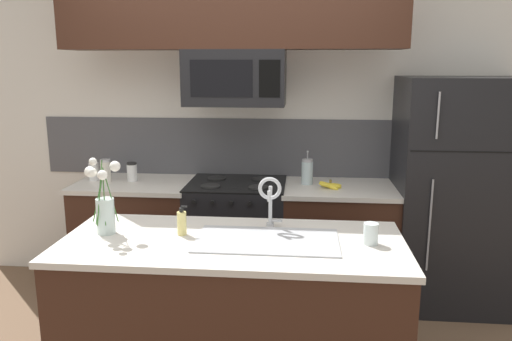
% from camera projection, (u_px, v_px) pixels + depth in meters
% --- Properties ---
extents(rear_partition, '(5.20, 0.10, 2.60)m').
position_uv_depth(rear_partition, '(278.00, 129.00, 4.17)').
color(rear_partition, silver).
rests_on(rear_partition, ground).
extents(splash_band, '(3.38, 0.01, 0.48)m').
position_uv_depth(splash_band, '(242.00, 147.00, 4.17)').
color(splash_band, '#4C4C51').
rests_on(splash_band, rear_partition).
extents(back_counter_left, '(0.92, 0.65, 0.91)m').
position_uv_depth(back_counter_left, '(137.00, 236.00, 4.08)').
color(back_counter_left, '#381E14').
rests_on(back_counter_left, ground).
extents(back_counter_right, '(0.87, 0.65, 0.91)m').
position_uv_depth(back_counter_right, '(338.00, 242.00, 3.93)').
color(back_counter_right, '#381E14').
rests_on(back_counter_right, ground).
extents(stove_range, '(0.76, 0.64, 0.93)m').
position_uv_depth(stove_range, '(237.00, 238.00, 4.00)').
color(stove_range, black).
rests_on(stove_range, ground).
extents(microwave, '(0.74, 0.40, 0.41)m').
position_uv_depth(microwave, '(235.00, 78.00, 3.71)').
color(microwave, black).
extents(upper_cabinet_band, '(2.49, 0.34, 0.60)m').
position_uv_depth(upper_cabinet_band, '(231.00, 7.00, 3.58)').
color(upper_cabinet_band, '#381E14').
extents(refrigerator, '(0.89, 0.74, 1.74)m').
position_uv_depth(refrigerator, '(455.00, 193.00, 3.78)').
color(refrigerator, black).
rests_on(refrigerator, ground).
extents(storage_jar_tall, '(0.09, 0.09, 0.14)m').
position_uv_depth(storage_jar_tall, '(94.00, 172.00, 4.03)').
color(storage_jar_tall, silver).
rests_on(storage_jar_tall, back_counter_left).
extents(storage_jar_medium, '(0.08, 0.08, 0.18)m').
position_uv_depth(storage_jar_medium, '(106.00, 171.00, 3.98)').
color(storage_jar_medium, silver).
rests_on(storage_jar_medium, back_counter_left).
extents(storage_jar_short, '(0.08, 0.08, 0.15)m').
position_uv_depth(storage_jar_short, '(132.00, 172.00, 4.00)').
color(storage_jar_short, silver).
rests_on(storage_jar_short, back_counter_left).
extents(banana_bunch, '(0.19, 0.13, 0.08)m').
position_uv_depth(banana_bunch, '(330.00, 185.00, 3.77)').
color(banana_bunch, yellow).
rests_on(banana_bunch, back_counter_right).
extents(french_press, '(0.09, 0.09, 0.27)m').
position_uv_depth(french_press, '(307.00, 172.00, 3.89)').
color(french_press, silver).
rests_on(french_press, back_counter_right).
extents(island_counter, '(1.85, 0.80, 0.91)m').
position_uv_depth(island_counter, '(233.00, 317.00, 2.77)').
color(island_counter, '#381E14').
rests_on(island_counter, ground).
extents(kitchen_sink, '(0.76, 0.42, 0.16)m').
position_uv_depth(kitchen_sink, '(267.00, 253.00, 2.67)').
color(kitchen_sink, '#ADAFB5').
rests_on(kitchen_sink, island_counter).
extents(sink_faucet, '(0.14, 0.14, 0.31)m').
position_uv_depth(sink_faucet, '(270.00, 195.00, 2.82)').
color(sink_faucet, '#B7BABF').
rests_on(sink_faucet, island_counter).
extents(dish_soap_bottle, '(0.06, 0.05, 0.16)m').
position_uv_depth(dish_soap_bottle, '(182.00, 223.00, 2.75)').
color(dish_soap_bottle, '#DBCC75').
rests_on(dish_soap_bottle, island_counter).
extents(drinking_glass, '(0.08, 0.08, 0.11)m').
position_uv_depth(drinking_glass, '(371.00, 234.00, 2.60)').
color(drinking_glass, silver).
rests_on(drinking_glass, island_counter).
extents(flower_vase, '(0.20, 0.14, 0.44)m').
position_uv_depth(flower_vase, '(104.00, 208.00, 2.75)').
color(flower_vase, silver).
rests_on(flower_vase, island_counter).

